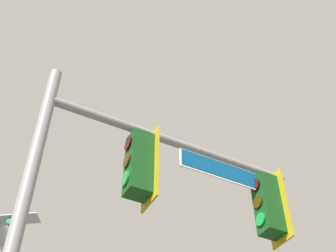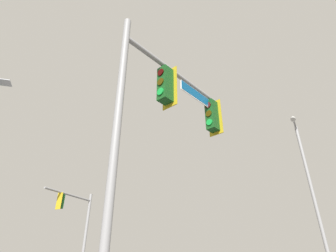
% 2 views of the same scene
% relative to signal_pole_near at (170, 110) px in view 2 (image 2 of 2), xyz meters
% --- Properties ---
extents(signal_pole_near, '(4.26, 1.25, 7.20)m').
position_rel_signal_pole_near_xyz_m(signal_pole_near, '(0.00, 0.00, 0.00)').
color(signal_pole_near, gray).
rests_on(signal_pole_near, ground_plane).
extents(signal_pole_far, '(5.28, 0.65, 7.08)m').
position_rel_signal_pole_near_xyz_m(signal_pole_far, '(11.07, 14.88, -0.58)').
color(signal_pole_far, gray).
rests_on(signal_pole_far, ground_plane).
extents(street_lamp, '(1.97, 0.28, 8.90)m').
position_rel_signal_pole_near_xyz_m(street_lamp, '(10.70, -2.86, -0.14)').
color(street_lamp, gray).
rests_on(street_lamp, ground_plane).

